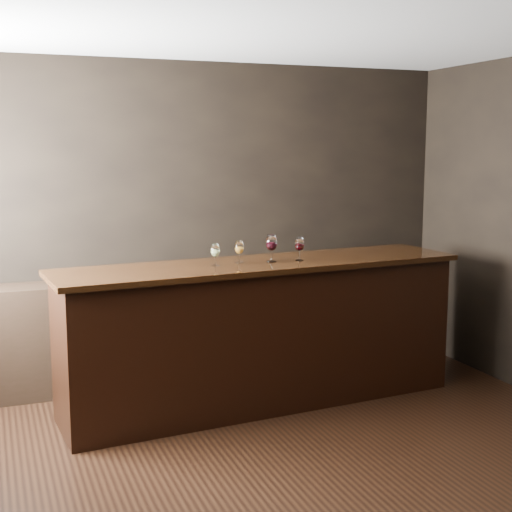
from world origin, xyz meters
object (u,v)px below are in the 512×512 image
object	(u,v)px
bar_counter	(262,336)
glass_amber	(239,248)
glass_red_b	(299,245)
glass_white	(215,251)
glass_red_a	(271,243)
back_bar_shelf	(150,330)

from	to	relation	value
bar_counter	glass_amber	world-z (taller)	glass_amber
glass_amber	glass_red_b	xyz separation A→B (m)	(0.48, -0.07, 0.01)
glass_red_b	glass_white	bearing A→B (deg)	-179.39
glass_white	glass_amber	xyz separation A→B (m)	(0.22, 0.08, 0.00)
glass_amber	glass_red_a	bearing A→B (deg)	-12.70
back_bar_shelf	glass_white	bearing A→B (deg)	-69.24
glass_red_b	glass_amber	bearing A→B (deg)	172.03
glass_red_a	glass_red_b	world-z (taller)	glass_red_a
glass_white	glass_amber	world-z (taller)	glass_amber
bar_counter	glass_white	size ratio (longest dim) A/B	18.75
back_bar_shelf	bar_counter	bearing A→B (deg)	-48.85
glass_red_a	glass_red_b	distance (m)	0.24
back_bar_shelf	glass_amber	xyz separation A→B (m)	(0.55, -0.79, 0.80)
back_bar_shelf	glass_amber	size ratio (longest dim) A/B	15.08
glass_white	glass_red_a	bearing A→B (deg)	2.35
glass_white	glass_red_b	distance (m)	0.71
bar_counter	glass_amber	distance (m)	0.74
back_bar_shelf	glass_red_b	size ratio (longest dim) A/B	13.91
glass_white	glass_red_a	xyz separation A→B (m)	(0.47, 0.02, 0.03)
glass_white	glass_red_a	world-z (taller)	glass_red_a
bar_counter	glass_white	world-z (taller)	glass_white
glass_white	glass_red_a	distance (m)	0.47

